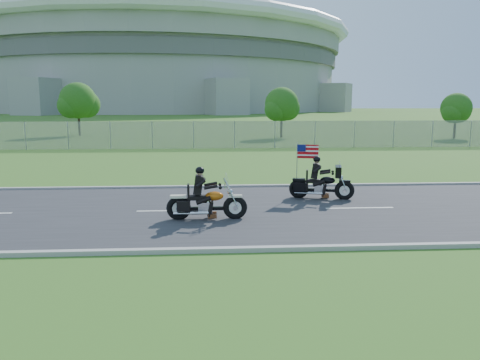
{
  "coord_description": "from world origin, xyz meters",
  "views": [
    {
      "loc": [
        -0.78,
        -14.41,
        3.44
      ],
      "look_at": [
        0.14,
        0.0,
        1.0
      ],
      "focal_mm": 35.0,
      "sensor_mm": 36.0,
      "label": 1
    }
  ],
  "objects": [
    {
      "name": "tree_fence_mid",
      "position": [
        -13.95,
        34.04,
        3.3
      ],
      "size": [
        3.96,
        3.69,
        5.3
      ],
      "color": "#382316",
      "rests_on": "ground"
    },
    {
      "name": "motorcycle_follow",
      "position": [
        3.11,
        1.58,
        0.53
      ],
      "size": [
        2.25,
        1.0,
        1.91
      ],
      "rotation": [
        0.0,
        0.0,
        -0.25
      ],
      "color": "black",
      "rests_on": "ground"
    },
    {
      "name": "ground",
      "position": [
        0.0,
        0.0,
        0.0
      ],
      "size": [
        420.0,
        420.0,
        0.0
      ],
      "primitive_type": "plane",
      "color": "#385D1D",
      "rests_on": "ground"
    },
    {
      "name": "fence",
      "position": [
        -5.0,
        20.0,
        1.0
      ],
      "size": [
        60.0,
        0.03,
        2.0
      ],
      "primitive_type": "cube",
      "color": "gray",
      "rests_on": "ground"
    },
    {
      "name": "curb_north",
      "position": [
        0.0,
        4.05,
        0.05
      ],
      "size": [
        120.0,
        0.18,
        0.12
      ],
      "primitive_type": "cube",
      "color": "#9E9B93",
      "rests_on": "ground"
    },
    {
      "name": "curb_south",
      "position": [
        0.0,
        -4.05,
        0.05
      ],
      "size": [
        120.0,
        0.18,
        0.12
      ],
      "primitive_type": "cube",
      "color": "#9E9B93",
      "rests_on": "ground"
    },
    {
      "name": "stadium",
      "position": [
        -20.0,
        170.0,
        15.58
      ],
      "size": [
        140.4,
        140.4,
        29.2
      ],
      "color": "#A3A099",
      "rests_on": "ground"
    },
    {
      "name": "tree_fence_near",
      "position": [
        6.04,
        30.04,
        2.97
      ],
      "size": [
        3.52,
        3.28,
        4.75
      ],
      "color": "#382316",
      "rests_on": "ground"
    },
    {
      "name": "motorcycle_lead",
      "position": [
        -0.94,
        -1.08,
        0.5
      ],
      "size": [
        2.36,
        0.55,
        1.59
      ],
      "rotation": [
        0.0,
        0.0,
        0.0
      ],
      "color": "black",
      "rests_on": "ground"
    },
    {
      "name": "road",
      "position": [
        0.0,
        0.0,
        0.02
      ],
      "size": [
        120.0,
        8.0,
        0.04
      ],
      "primitive_type": "cube",
      "color": "#28282B",
      "rests_on": "ground"
    },
    {
      "name": "tree_fence_far",
      "position": [
        22.04,
        28.03,
        2.64
      ],
      "size": [
        3.08,
        2.87,
        4.2
      ],
      "color": "#382316",
      "rests_on": "ground"
    }
  ]
}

